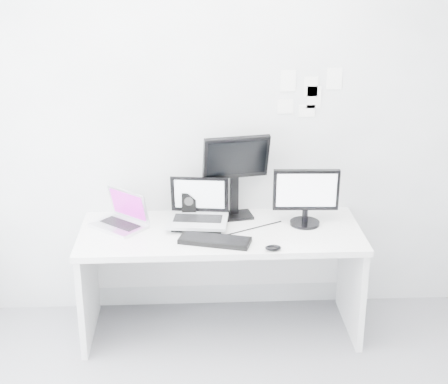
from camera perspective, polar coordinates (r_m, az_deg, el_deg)
The scene contains 15 objects.
back_wall at distance 4.40m, azimuth -0.50°, elevation 5.98°, with size 3.60×3.60×0.00m, color silver.
desk at distance 4.43m, azimuth -0.27°, elevation -7.61°, with size 1.80×0.70×0.73m, color white.
macbook at distance 4.32m, azimuth -9.05°, elevation -1.50°, with size 0.33×0.25×0.25m, color silver.
speaker at distance 4.44m, azimuth -3.01°, elevation -1.02°, with size 0.09×0.09×0.19m, color black.
dell_laptop at distance 4.26m, azimuth -2.28°, elevation -1.06°, with size 0.38×0.29×0.31m, color silver.
rear_monitor at distance 4.37m, azimuth 0.97°, elevation 1.41°, with size 0.43×0.16×0.59m, color black.
samsung_monitor at distance 4.32m, azimuth 7.01°, elevation -0.39°, with size 0.42×0.19×0.39m, color black.
keyboard at distance 4.10m, azimuth -0.79°, elevation -4.16°, with size 0.44×0.15×0.03m, color black.
mouse at distance 4.01m, azimuth 4.21°, elevation -4.77°, with size 0.10×0.06×0.03m, color black.
wall_note_0 at distance 4.37m, azimuth 5.48°, elevation 9.43°, with size 0.10×0.00×0.14m, color white.
wall_note_1 at distance 4.40m, azimuth 7.42°, elevation 8.91°, with size 0.09×0.00×0.13m, color white.
wall_note_2 at distance 4.42m, azimuth 9.39°, elevation 9.52°, with size 0.10×0.00×0.14m, color white.
wall_note_3 at distance 4.43m, azimuth 7.07°, elevation 6.89°, with size 0.11×0.00×0.08m, color white.
wall_note_4 at distance 4.40m, azimuth 5.24°, elevation 7.28°, with size 0.10×0.00×0.09m, color white.
wall_note_5 at distance 4.42m, azimuth 7.67°, elevation 8.02°, with size 0.09×0.00×0.15m, color white.
Camera 1 is at (-0.17, -2.65, 2.47)m, focal length 53.61 mm.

